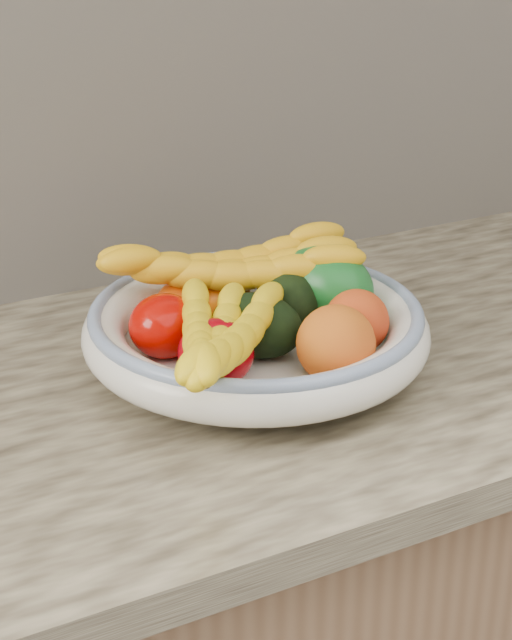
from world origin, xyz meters
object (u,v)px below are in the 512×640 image
Objects in this scene: banana_bunch_front at (218,348)px; green_mango at (324,286)px; fruit_bowl at (256,329)px; banana_bunch_back at (230,274)px.

green_mango is at bearing -26.73° from banana_bunch_front.
fruit_bowl is 1.21× the size of banana_bunch_back.
green_mango is (0.10, 0.02, 0.03)m from fruit_bowl.
banana_bunch_back is 0.19m from banana_bunch_front.
green_mango is at bearing 11.00° from fruit_bowl.
fruit_bowl is 2.99× the size of green_mango.
fruit_bowl is 0.13m from banana_bunch_front.
banana_bunch_back is at bearing 126.73° from green_mango.
banana_bunch_front is (-0.19, -0.11, 0.01)m from green_mango.
green_mango is 0.45× the size of banana_bunch_front.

